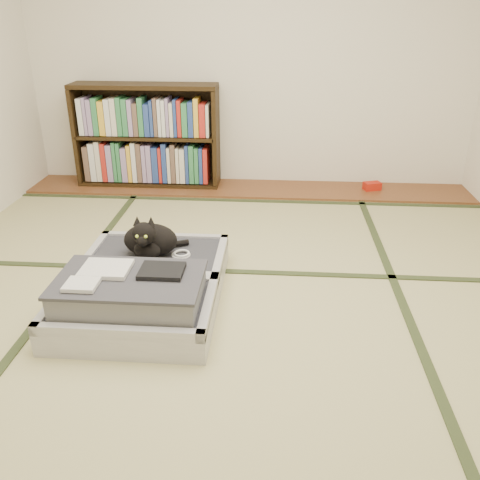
{
  "coord_description": "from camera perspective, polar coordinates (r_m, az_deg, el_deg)",
  "views": [
    {
      "loc": [
        0.26,
        -2.44,
        1.54
      ],
      "look_at": [
        0.05,
        0.35,
        0.25
      ],
      "focal_mm": 38.0,
      "sensor_mm": 36.0,
      "label": 1
    }
  ],
  "objects": [
    {
      "name": "floor",
      "position": [
        2.9,
        -1.51,
        -7.36
      ],
      "size": [
        4.5,
        4.5,
        0.0
      ],
      "primitive_type": "plane",
      "color": "tan",
      "rests_on": "ground"
    },
    {
      "name": "wood_strip",
      "position": [
        4.71,
        0.89,
        5.78
      ],
      "size": [
        4.0,
        0.5,
        0.02
      ],
      "primitive_type": "cube",
      "color": "brown",
      "rests_on": "ground"
    },
    {
      "name": "red_item",
      "position": [
        4.8,
        14.61,
        5.89
      ],
      "size": [
        0.17,
        0.13,
        0.07
      ],
      "primitive_type": "cube",
      "rotation": [
        0.0,
        0.0,
        0.3
      ],
      "color": "#B01C0E",
      "rests_on": "wood_strip"
    },
    {
      "name": "cable_coil",
      "position": [
        3.1,
        -6.62,
        -1.6
      ],
      "size": [
        0.12,
        0.12,
        0.03
      ],
      "color": "white",
      "rests_on": "suitcase"
    },
    {
      "name": "suitcase",
      "position": [
        2.9,
        -10.84,
        -5.23
      ],
      "size": [
        0.84,
        1.12,
        0.33
      ],
      "color": "#B6B6BB",
      "rests_on": "floor"
    },
    {
      "name": "bookcase",
      "position": [
        4.79,
        -10.37,
        11.22
      ],
      "size": [
        1.3,
        0.3,
        0.92
      ],
      "color": "black",
      "rests_on": "wood_strip"
    },
    {
      "name": "room_shell",
      "position": [
        2.46,
        -1.92,
        22.87
      ],
      "size": [
        4.5,
        4.5,
        4.5
      ],
      "color": "white",
      "rests_on": "ground"
    },
    {
      "name": "tatami_borders",
      "position": [
        3.33,
        -0.67,
        -2.78
      ],
      "size": [
        4.0,
        4.5,
        0.01
      ],
      "color": "#2D381E",
      "rests_on": "ground"
    },
    {
      "name": "cat",
      "position": [
        3.08,
        -10.12,
        -0.02
      ],
      "size": [
        0.37,
        0.38,
        0.3
      ],
      "color": "black",
      "rests_on": "suitcase"
    },
    {
      "name": "hanger",
      "position": [
        3.1,
        -13.86,
        -5.74
      ],
      "size": [
        0.41,
        0.23,
        0.01
      ],
      "color": "black",
      "rests_on": "floor"
    }
  ]
}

